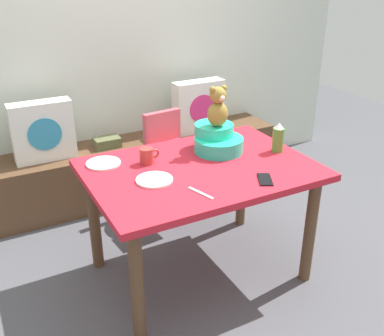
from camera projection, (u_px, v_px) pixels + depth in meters
The scene contains 16 objects.
ground_plane at pixel (199, 271), 2.87m from camera, with size 8.00×8.00×0.00m, color #4C4C51.
back_wall at pixel (110, 32), 3.50m from camera, with size 4.40×0.10×2.60m, color silver.
window_bench at pixel (131, 168), 3.74m from camera, with size 2.60×0.44×0.46m, color brown.
pillow_floral_left at pixel (43, 131), 3.26m from camera, with size 0.44×0.15×0.44m.
pillow_floral_right at pixel (199, 107), 3.80m from camera, with size 0.44×0.15×0.44m.
book_stack at pixel (107, 142), 3.55m from camera, with size 0.20×0.14×0.08m, color #555C39.
dining_table at pixel (200, 183), 2.60m from camera, with size 1.28×0.91×0.74m.
highchair at pixel (171, 150), 3.34m from camera, with size 0.35×0.48×0.79m.
infant_seat_teal at pixel (217, 140), 2.75m from camera, with size 0.30×0.33×0.16m.
teddy_bear at pixel (218, 107), 2.66m from camera, with size 0.13×0.12×0.25m.
ketchup_bottle at pixel (278, 138), 2.73m from camera, with size 0.07×0.07×0.18m.
coffee_mug at pixel (147, 156), 2.58m from camera, with size 0.12×0.08×0.09m.
dinner_plate_near at pixel (154, 180), 2.39m from camera, with size 0.20×0.20×0.01m, color white.
dinner_plate_far at pixel (103, 163), 2.59m from camera, with size 0.20×0.20×0.01m, color white.
cell_phone at pixel (265, 179), 2.40m from camera, with size 0.07×0.14×0.01m, color black.
table_fork at pixel (201, 193), 2.26m from camera, with size 0.02×0.17×0.01m, color silver.
Camera 1 is at (-1.12, -2.03, 1.82)m, focal length 41.86 mm.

